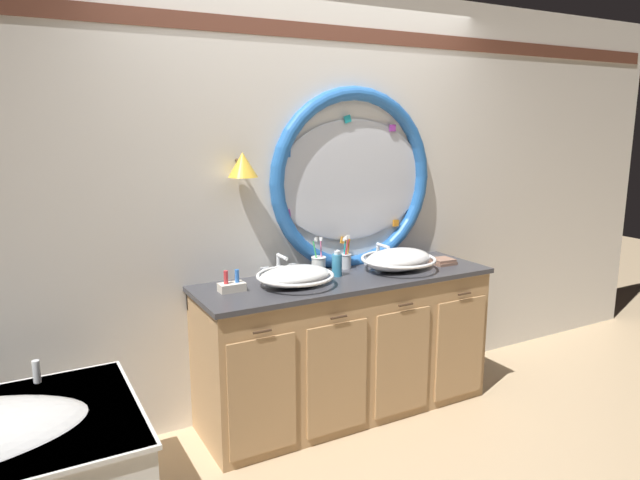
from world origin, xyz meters
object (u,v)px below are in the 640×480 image
toothbrush_holder_right (346,259)px  soap_dispenser (337,264)px  folded_hand_towel (443,261)px  toiletry_basket (232,286)px  sink_basin_left (295,276)px  toothbrush_holder_left (319,264)px  sink_basin_right (398,259)px

toothbrush_holder_right → soap_dispenser: size_ratio=1.30×
soap_dispenser → toothbrush_holder_right: bearing=42.9°
folded_hand_towel → toiletry_basket: 1.44m
sink_basin_left → toothbrush_holder_right: bearing=23.6°
soap_dispenser → toiletry_basket: size_ratio=1.15×
toothbrush_holder_right → toiletry_basket: toothbrush_holder_right is taller
toothbrush_holder_left → soap_dispenser: 0.13m
sink_basin_left → sink_basin_right: 0.72m
sink_basin_right → soap_dispenser: size_ratio=2.87×
sink_basin_right → sink_basin_left: bearing=180.0°
folded_hand_towel → sink_basin_left: bearing=179.4°
folded_hand_towel → toothbrush_holder_right: bearing=161.1°
sink_basin_right → folded_hand_towel: size_ratio=3.27×
sink_basin_left → folded_hand_towel: size_ratio=3.09×
toothbrush_holder_right → sink_basin_right: bearing=-37.3°
toothbrush_holder_right → folded_hand_towel: bearing=-18.9°
sink_basin_left → soap_dispenser: soap_dispenser is taller
toothbrush_holder_left → toothbrush_holder_right: (0.20, 0.02, 0.00)m
sink_basin_left → soap_dispenser: bearing=11.7°
sink_basin_left → sink_basin_right: sink_basin_right is taller
sink_basin_left → toiletry_basket: bearing=169.0°
sink_basin_right → toothbrush_holder_left: (-0.47, 0.18, -0.01)m
sink_basin_right → toiletry_basket: (-1.08, 0.07, -0.04)m
sink_basin_right → toothbrush_holder_right: 0.33m
folded_hand_towel → toiletry_basket: size_ratio=1.01×
toothbrush_holder_left → toiletry_basket: toothbrush_holder_left is taller
sink_basin_right → toothbrush_holder_left: bearing=158.4°
sink_basin_left → toiletry_basket: size_ratio=3.12×
sink_basin_right → soap_dispenser: 0.42m
sink_basin_left → folded_hand_towel: sink_basin_left is taller
toothbrush_holder_left → soap_dispenser: size_ratio=1.37×
toiletry_basket → folded_hand_towel: bearing=-3.2°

